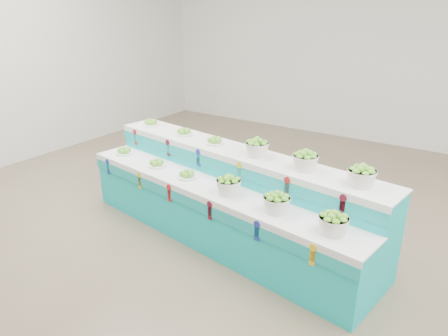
{
  "coord_description": "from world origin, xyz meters",
  "views": [
    {
      "loc": [
        1.86,
        -3.39,
        2.58
      ],
      "look_at": [
        -0.57,
        0.24,
        0.87
      ],
      "focal_mm": 33.27,
      "sensor_mm": 36.0,
      "label": 1
    }
  ],
  "objects_px": {
    "basket_lower_left": "(229,185)",
    "basket_upper_right": "(362,176)",
    "plate_upper_mid": "(184,132)",
    "display_stand": "(224,197)"
  },
  "relations": [
    {
      "from": "display_stand",
      "to": "basket_lower_left",
      "type": "height_order",
      "value": "display_stand"
    },
    {
      "from": "basket_lower_left",
      "to": "basket_upper_right",
      "type": "relative_size",
      "value": 1.0
    },
    {
      "from": "basket_lower_left",
      "to": "display_stand",
      "type": "bearing_deg",
      "value": 131.35
    },
    {
      "from": "display_stand",
      "to": "basket_upper_right",
      "type": "relative_size",
      "value": 14.24
    },
    {
      "from": "plate_upper_mid",
      "to": "display_stand",
      "type": "bearing_deg",
      "value": -22.94
    },
    {
      "from": "display_stand",
      "to": "basket_lower_left",
      "type": "relative_size",
      "value": 14.24
    },
    {
      "from": "basket_upper_right",
      "to": "plate_upper_mid",
      "type": "bearing_deg",
      "value": 171.53
    },
    {
      "from": "display_stand",
      "to": "basket_upper_right",
      "type": "bearing_deg",
      "value": 8.92
    },
    {
      "from": "basket_lower_left",
      "to": "plate_upper_mid",
      "type": "height_order",
      "value": "plate_upper_mid"
    },
    {
      "from": "basket_lower_left",
      "to": "basket_upper_right",
      "type": "height_order",
      "value": "basket_upper_right"
    }
  ]
}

